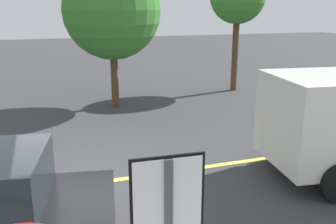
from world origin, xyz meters
The scene contains 3 objects.
ground_plane centered at (0.00, 0.00, 0.00)m, with size 80.00×80.00×0.00m, color #38383A.
lane_marking_centre centered at (3.00, 0.00, 0.01)m, with size 28.00×0.16×0.01m, color #E0D14C.
tree_centre_verge centered at (1.82, 6.10, 3.42)m, with size 3.41×3.41×5.13m.
Camera 1 is at (-0.61, -7.08, 3.48)m, focal length 39.60 mm.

